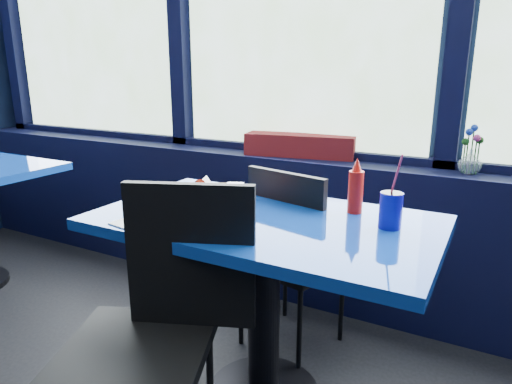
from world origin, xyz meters
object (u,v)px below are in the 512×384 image
near_table (264,264)px  chair_near_front (159,317)px  chair_near_back (290,250)px  ketchup_bottle (356,189)px  planter_box (300,145)px  soda_cup (391,209)px  food_basket (208,199)px  flower_vase (470,159)px

near_table → chair_near_front: 0.45m
chair_near_front → chair_near_back: 0.76m
chair_near_front → ketchup_bottle: 0.81m
near_table → chair_near_front: size_ratio=1.29×
planter_box → soda_cup: size_ratio=2.33×
near_table → soda_cup: soda_cup is taller
planter_box → food_basket: bearing=-99.0°
near_table → planter_box: bearing=105.6°
chair_near_front → planter_box: bearing=72.8°
chair_near_front → ketchup_bottle: ketchup_bottle is taller
planter_box → soda_cup: (0.66, -0.79, -0.05)m
planter_box → flower_vase: 0.84m
planter_box → ketchup_bottle: bearing=-63.1°
flower_vase → soda_cup: flower_vase is taller
near_table → ketchup_bottle: size_ratio=5.88×
chair_near_back → food_basket: 0.48m
soda_cup → chair_near_back: bearing=153.9°
food_basket → soda_cup: soda_cup is taller
flower_vase → planter_box: bearing=178.2°
chair_near_front → ketchup_bottle: size_ratio=4.57×
near_table → food_basket: size_ratio=4.19×
ketchup_bottle → near_table: bearing=-141.9°
soda_cup → planter_box: bearing=130.0°
planter_box → food_basket: (0.02, -0.90, -0.07)m
chair_near_back → planter_box: bearing=-57.2°
chair_near_back → ketchup_bottle: 0.48m
ketchup_bottle → soda_cup: size_ratio=0.81×
near_table → ketchup_bottle: (0.26, 0.21, 0.27)m
planter_box → ketchup_bottle: (0.51, -0.68, -0.02)m
chair_near_back → chair_near_front: bearing=96.0°
chair_near_back → ketchup_bottle: size_ratio=4.25×
planter_box → soda_cup: 1.03m
planter_box → food_basket: planter_box is taller
flower_vase → soda_cup: 0.79m
food_basket → ketchup_bottle: size_ratio=1.40×
planter_box → soda_cup: bearing=-59.9°
chair_near_back → ketchup_bottle: bearing=171.9°
near_table → chair_near_back: chair_near_back is taller
planter_box → chair_near_front: bearing=-95.0°
chair_near_back → flower_vase: size_ratio=3.94×
near_table → food_basket: (-0.23, -0.01, 0.22)m
chair_near_front → planter_box: chair_near_front is taller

